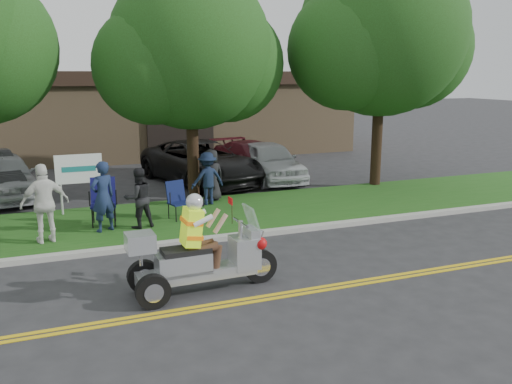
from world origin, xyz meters
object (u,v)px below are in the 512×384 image
object	(u,v)px
spectator_adult_right	(45,203)
lawn_chair_a	(103,198)
lawn_chair_b	(178,197)
parked_car_mid	(201,162)
spectator_adult_left	(103,197)
parked_car_far_left	(4,176)
parked_car_far_right	(269,161)
trike_scooter	(198,258)
parked_car_right	(254,159)
spectator_adult_mid	(139,198)

from	to	relation	value
spectator_adult_right	lawn_chair_a	bearing A→B (deg)	-152.28
spectator_adult_right	lawn_chair_b	bearing A→B (deg)	-175.68
lawn_chair_a	parked_car_mid	xyz separation A→B (m)	(3.92, 4.61, -0.00)
spectator_adult_left	lawn_chair_b	bearing A→B (deg)	169.71
lawn_chair_a	parked_car_far_left	xyz separation A→B (m)	(-2.58, 4.46, -0.04)
parked_car_far_left	parked_car_far_right	world-z (taller)	parked_car_far_left
trike_scooter	parked_car_far_left	world-z (taller)	trike_scooter
lawn_chair_a	spectator_adult_left	distance (m)	0.76
trike_scooter	parked_car_right	bearing A→B (deg)	62.21
lawn_chair_a	parked_car_far_left	distance (m)	5.15
spectator_adult_mid	parked_car_far_left	distance (m)	6.19
trike_scooter	parked_car_far_right	size ratio (longest dim) A/B	0.66
spectator_adult_mid	parked_car_far_left	bearing A→B (deg)	-69.66
lawn_chair_a	lawn_chair_b	world-z (taller)	lawn_chair_a
trike_scooter	parked_car_far_left	distance (m)	10.19
lawn_chair_b	parked_car_far_left	distance (m)	6.46
trike_scooter	spectator_adult_right	xyz separation A→B (m)	(-2.53, 3.86, 0.37)
lawn_chair_b	spectator_adult_right	distance (m)	3.46
parked_car_far_right	lawn_chair_b	bearing A→B (deg)	-133.40
lawn_chair_a	lawn_chair_b	distance (m)	1.91
spectator_adult_mid	parked_car_right	size ratio (longest dim) A/B	0.34
lawn_chair_a	lawn_chair_b	xyz separation A→B (m)	(1.90, -0.20, -0.10)
parked_car_mid	parked_car_right	xyz separation A→B (m)	(2.30, 0.67, -0.11)
parked_car_far_left	parked_car_right	size ratio (longest dim) A/B	0.95
parked_car_mid	parked_car_far_left	bearing A→B (deg)	166.59
trike_scooter	parked_car_far_right	bearing A→B (deg)	58.68
spectator_adult_right	parked_car_mid	world-z (taller)	spectator_adult_right
trike_scooter	spectator_adult_right	size ratio (longest dim) A/B	1.54
parked_car_mid	parked_car_right	distance (m)	2.40
lawn_chair_b	spectator_adult_left	xyz separation A→B (m)	(-1.97, -0.53, 0.31)
lawn_chair_a	parked_car_mid	size ratio (longest dim) A/B	0.21
parked_car_far_left	parked_car_mid	world-z (taller)	parked_car_mid
lawn_chair_a	spectator_adult_left	size ratio (longest dim) A/B	0.68
lawn_chair_b	spectator_adult_mid	bearing A→B (deg)	-169.09
spectator_adult_mid	lawn_chair_a	bearing A→B (deg)	-55.33
parked_car_far_right	spectator_adult_right	bearing A→B (deg)	-143.17
parked_car_mid	lawn_chair_a	bearing A→B (deg)	-145.11
trike_scooter	parked_car_far_left	xyz separation A→B (m)	(-3.70, 9.49, 0.09)
parked_car_far_left	parked_car_far_right	distance (m)	9.00
parked_car_mid	parked_car_far_right	xyz separation A→B (m)	(2.50, -0.41, -0.04)
parked_car_far_left	parked_car_right	world-z (taller)	parked_car_far_left
lawn_chair_a	spectator_adult_right	size ratio (longest dim) A/B	0.65
parked_car_far_right	spectator_adult_mid	bearing A→B (deg)	-136.43
spectator_adult_mid	parked_car_mid	size ratio (longest dim) A/B	0.28
trike_scooter	spectator_adult_mid	world-z (taller)	trike_scooter
spectator_adult_left	parked_car_far_left	bearing A→B (deg)	-89.56
trike_scooter	parked_car_right	world-z (taller)	trike_scooter
parked_car_mid	spectator_adult_left	bearing A→B (deg)	-141.54
parked_car_far_left	parked_car_mid	size ratio (longest dim) A/B	0.78
parked_car_far_left	spectator_adult_left	bearing A→B (deg)	-75.23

